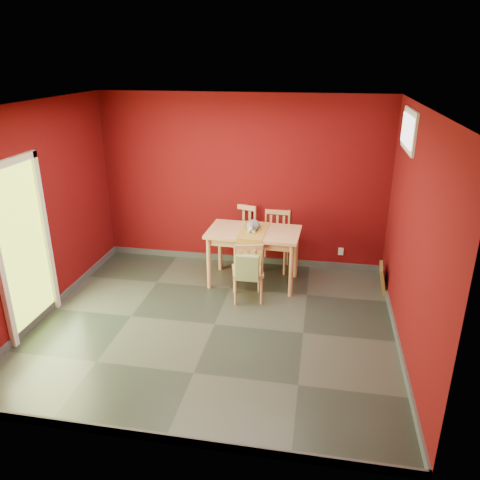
% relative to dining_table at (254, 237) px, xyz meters
% --- Properties ---
extents(ground, '(4.50, 4.50, 0.00)m').
position_rel_dining_table_xyz_m(ground, '(-0.31, -1.28, -0.73)').
color(ground, '#2D342D').
rests_on(ground, ground).
extents(room_shell, '(4.50, 4.50, 4.50)m').
position_rel_dining_table_xyz_m(room_shell, '(-0.31, -1.28, -0.68)').
color(room_shell, '#58090B').
rests_on(room_shell, ground).
extents(doorway, '(0.06, 1.01, 2.13)m').
position_rel_dining_table_xyz_m(doorway, '(-2.53, -1.68, 0.40)').
color(doorway, '#B7D838').
rests_on(doorway, ground).
extents(window, '(0.05, 0.90, 0.50)m').
position_rel_dining_table_xyz_m(window, '(1.92, -0.28, 1.62)').
color(window, white).
rests_on(window, room_shell).
extents(outlet_plate, '(0.08, 0.02, 0.12)m').
position_rel_dining_table_xyz_m(outlet_plate, '(1.29, 0.71, -0.43)').
color(outlet_plate, silver).
rests_on(outlet_plate, room_shell).
extents(dining_table, '(1.36, 0.83, 0.83)m').
position_rel_dining_table_xyz_m(dining_table, '(0.00, 0.00, 0.00)').
color(dining_table, tan).
rests_on(dining_table, ground).
extents(table_runner, '(0.40, 0.79, 0.39)m').
position_rel_dining_table_xyz_m(table_runner, '(-0.00, -0.13, 0.04)').
color(table_runner, '#B1812D').
rests_on(table_runner, dining_table).
extents(chair_far_left, '(0.59, 0.59, 0.99)m').
position_rel_dining_table_xyz_m(chair_far_left, '(-0.32, 0.57, -0.22)').
color(chair_far_left, tan).
rests_on(chair_far_left, ground).
extents(chair_far_right, '(0.46, 0.46, 0.94)m').
position_rel_dining_table_xyz_m(chair_far_right, '(0.26, 0.58, -0.25)').
color(chair_far_right, tan).
rests_on(chair_far_right, ground).
extents(chair_near, '(0.50, 0.50, 0.89)m').
position_rel_dining_table_xyz_m(chair_near, '(0.01, -0.56, -0.27)').
color(chair_near, tan).
rests_on(chair_near, ground).
extents(tote_bag, '(0.30, 0.18, 0.42)m').
position_rel_dining_table_xyz_m(tote_bag, '(0.04, -0.77, -0.13)').
color(tote_bag, '#839760').
rests_on(tote_bag, chair_near).
extents(cat, '(0.30, 0.43, 0.20)m').
position_rel_dining_table_xyz_m(cat, '(-0.02, 0.03, 0.20)').
color(cat, slate).
rests_on(cat, table_runner).
extents(picture_frame, '(0.17, 0.40, 0.40)m').
position_rel_dining_table_xyz_m(picture_frame, '(1.88, 0.06, -0.53)').
color(picture_frame, brown).
rests_on(picture_frame, ground).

